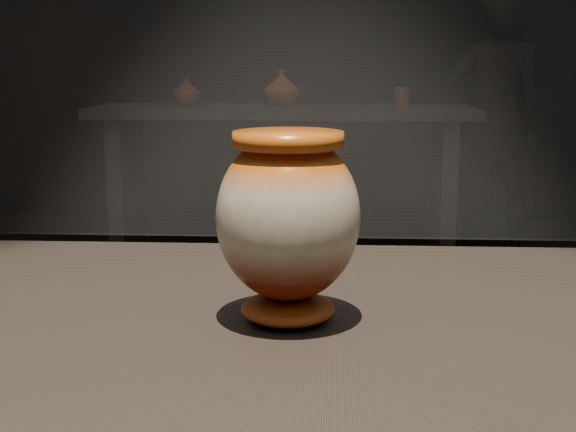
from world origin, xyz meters
name	(u,v)px	position (x,y,z in m)	size (l,w,h in m)	color
main_vase	(288,219)	(-0.07, 0.06, 1.01)	(0.15, 0.15, 0.19)	#611A08
back_shelf	(283,156)	(-0.29, 3.51, 0.64)	(2.00, 0.60, 0.90)	black
back_vase_left	(187,92)	(-0.81, 3.54, 0.98)	(0.14, 0.14, 0.15)	maroon
back_vase_mid	(282,88)	(-0.30, 3.57, 1.00)	(0.18, 0.18, 0.19)	#611A08
back_vase_right	(402,97)	(0.32, 3.46, 0.95)	(0.07, 0.07, 0.10)	maroon
visitor	(493,125)	(0.88, 3.93, 0.77)	(0.56, 0.37, 1.55)	black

